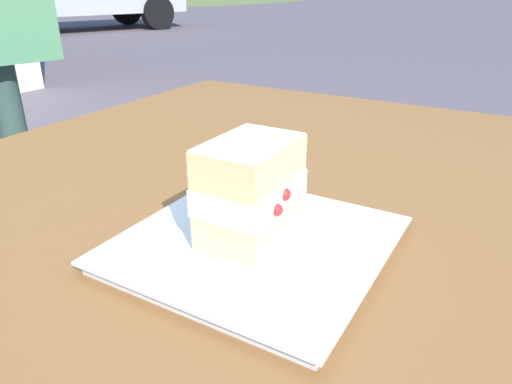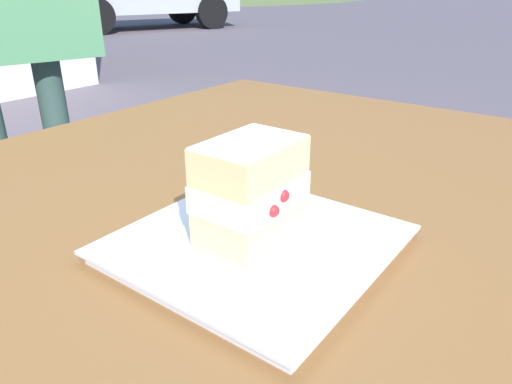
# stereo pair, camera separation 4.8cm
# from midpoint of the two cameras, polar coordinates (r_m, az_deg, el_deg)

# --- Properties ---
(patio_table) EXTENTS (1.28, 0.94, 0.74)m
(patio_table) POSITION_cam_midpoint_polar(r_m,az_deg,el_deg) (0.72, -6.80, -7.11)
(patio_table) COLOR brown
(patio_table) RESTS_ON ground
(dessert_plate) EXTENTS (0.27, 0.27, 0.02)m
(dessert_plate) POSITION_cam_midpoint_polar(r_m,az_deg,el_deg) (0.51, -2.72, -6.40)
(dessert_plate) COLOR white
(dessert_plate) RESTS_ON patio_table
(cake_slice) EXTENTS (0.11, 0.09, 0.11)m
(cake_slice) POSITION_cam_midpoint_polar(r_m,az_deg,el_deg) (0.48, -3.54, 0.02)
(cake_slice) COLOR #EAD18C
(cake_slice) RESTS_ON dessert_plate
(dessert_fork) EXTENTS (0.16, 0.08, 0.01)m
(dessert_fork) POSITION_cam_midpoint_polar(r_m,az_deg,el_deg) (0.65, -8.89, -0.10)
(dessert_fork) COLOR silver
(dessert_fork) RESTS_ON patio_table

